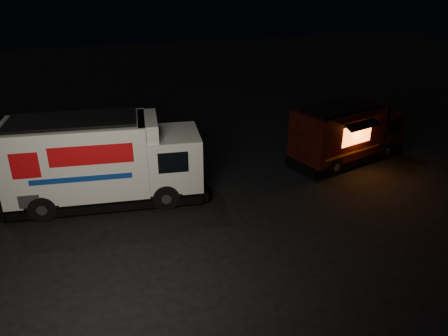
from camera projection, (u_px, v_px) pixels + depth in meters
ground at (192, 228)px, 14.75m from camera, size 80.00×80.00×0.00m
white_truck at (106, 160)px, 15.89m from camera, size 7.45×3.26×3.27m
red_truck at (348, 132)px, 19.51m from camera, size 6.00×3.53×2.63m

